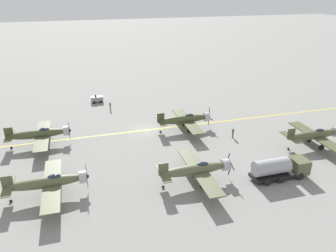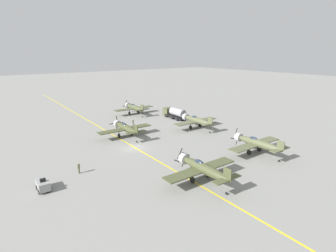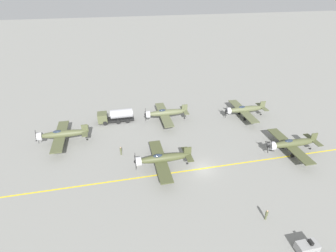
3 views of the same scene
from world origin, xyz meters
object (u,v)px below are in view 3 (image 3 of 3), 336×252
airplane_far_right (62,134)px  ground_crew_walking (121,151)px  airplane_near_center (292,143)px  fuel_tanker (116,116)px  ground_crew_inspecting (266,214)px  airplane_mid_right (165,113)px  tow_tractor (307,247)px  airplane_mid_center (162,158)px  airplane_near_right (244,109)px

airplane_far_right → ground_crew_walking: bearing=-107.1°
airplane_near_center → ground_crew_walking: 31.73m
fuel_tanker → airplane_near_center: bearing=-121.4°
fuel_tanker → ground_crew_inspecting: 37.53m
airplane_mid_right → ground_crew_walking: (-11.23, 10.80, -1.06)m
airplane_mid_right → ground_crew_walking: 15.62m
airplane_near_center → tow_tractor: size_ratio=4.62×
fuel_tanker → ground_crew_walking: size_ratio=4.57×
airplane_mid_right → fuel_tanker: 11.33m
fuel_tanker → airplane_mid_right: bearing=-99.9°
airplane_far_right → ground_crew_inspecting: bearing=-117.7°
airplane_near_center → ground_crew_inspecting: airplane_near_center is taller
airplane_far_right → ground_crew_walking: airplane_far_right is taller
airplane_mid_right → tow_tractor: 37.30m
airplane_mid_center → ground_crew_walking: airplane_mid_center is taller
airplane_mid_right → ground_crew_walking: bearing=141.9°
airplane_far_right → airplane_mid_center: 21.39m
airplane_mid_right → airplane_near_right: airplane_near_right is taller
tow_tractor → ground_crew_inspecting: bearing=22.5°
airplane_far_right → airplane_near_center: size_ratio=1.00×
fuel_tanker → airplane_far_right: bearing=121.9°
airplane_far_right → ground_crew_inspecting: (-25.83, -29.46, -1.08)m
airplane_near_center → airplane_near_right: bearing=6.9°
airplane_far_right → ground_crew_walking: (-6.53, -11.03, -1.06)m
tow_tractor → fuel_tanker: bearing=29.0°
airplane_near_center → airplane_mid_center: 24.41m
airplane_far_right → tow_tractor: bearing=-121.0°
airplane_mid_center → fuel_tanker: airplane_mid_center is taller
airplane_far_right → airplane_mid_right: (4.70, -21.83, 0.00)m
tow_tractor → ground_crew_walking: tow_tractor is taller
airplane_mid_right → tow_tractor: bearing=-158.8°
ground_crew_walking → ground_crew_inspecting: bearing=-136.3°
airplane_mid_center → airplane_near_right: 26.68m
airplane_mid_right → ground_crew_walking: size_ratio=6.86×
airplane_near_right → tow_tractor: airplane_near_right is taller
ground_crew_inspecting → airplane_far_right: bearing=48.8°
airplane_near_center → fuel_tanker: airplane_near_center is taller
airplane_far_right → fuel_tanker: bearing=-44.5°
airplane_near_center → airplane_mid_right: 26.66m
airplane_mid_right → tow_tractor: airplane_mid_right is taller
airplane_near_right → fuel_tanker: size_ratio=1.50×
airplane_near_center → airplane_near_right: 15.19m
airplane_near_center → tow_tractor: bearing=150.3°
airplane_mid_center → ground_crew_walking: bearing=39.5°
airplane_near_right → fuel_tanker: bearing=91.0°
airplane_mid_center → ground_crew_inspecting: 18.22m
airplane_near_center → ground_crew_walking: (6.00, 31.14, -1.06)m
airplane_near_center → fuel_tanker: bearing=58.1°
airplane_mid_right → ground_crew_inspecting: (-30.53, -7.63, -1.08)m
airplane_far_right → airplane_near_right: size_ratio=1.00×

